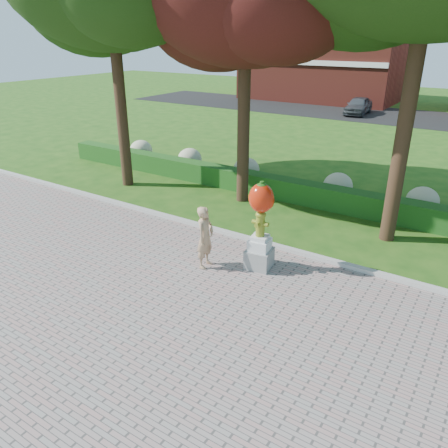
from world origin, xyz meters
name	(u,v)px	position (x,y,z in m)	size (l,w,h in m)	color
ground	(189,285)	(0.00, 0.00, 0.00)	(100.00, 100.00, 0.00)	#1D4A12
walkway	(56,381)	(0.00, -4.00, 0.02)	(40.00, 14.00, 0.04)	gray
curb	(248,239)	(0.00, 3.00, 0.07)	(40.00, 0.18, 0.15)	#ADADA5
lawn_hedge	(302,192)	(0.00, 7.00, 0.40)	(24.00, 0.70, 0.80)	#184C15
hydrangea_row	(327,184)	(0.57, 8.00, 0.55)	(20.10, 1.10, 0.99)	#C1C395
street	(416,118)	(0.00, 28.00, 0.01)	(50.00, 8.00, 0.02)	black
building_left	(323,60)	(-10.00, 34.00, 3.50)	(14.00, 8.00, 7.00)	maroon
hydrant_sculpture	(260,223)	(1.08, 1.72, 1.32)	(0.74, 0.74, 2.42)	gray
woman	(205,237)	(-0.16, 0.98, 0.90)	(0.63, 0.41, 1.72)	tan
parked_car	(358,106)	(-4.22, 27.28, 0.68)	(1.55, 3.86, 1.31)	#44474C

